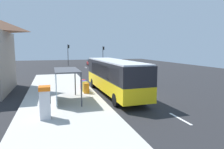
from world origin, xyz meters
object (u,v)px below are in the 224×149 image
(recycling_bin_yellow, at_px, (85,87))
(traffic_light_near_side, at_px, (103,53))
(bus, at_px, (114,75))
(sedan_near, at_px, (91,62))
(white_van, at_px, (106,65))
(traffic_light_far_side, at_px, (68,52))
(ticket_machine, at_px, (45,102))
(recycling_bin_blue, at_px, (84,86))
(recycling_bin_red, at_px, (83,84))
(recycling_bin_orange, at_px, (86,88))
(bus_shelter, at_px, (63,77))

(recycling_bin_yellow, bearing_deg, traffic_light_near_side, 72.64)
(bus, xyz_separation_m, sedan_near, (4.01, 31.75, -1.05))
(white_van, height_order, traffic_light_far_side, traffic_light_far_side)
(sedan_near, relative_size, ticket_machine, 2.31)
(recycling_bin_yellow, distance_m, traffic_light_near_side, 32.62)
(recycling_bin_yellow, xyz_separation_m, traffic_light_far_side, (1.10, 31.84, 2.78))
(recycling_bin_blue, bearing_deg, recycling_bin_red, 90.00)
(white_van, xyz_separation_m, traffic_light_near_side, (3.30, 14.79, 1.84))
(recycling_bin_orange, distance_m, bus_shelter, 3.49)
(ticket_machine, xyz_separation_m, recycling_bin_orange, (3.45, 6.02, -0.52))
(bus, xyz_separation_m, recycling_bin_red, (-2.49, 2.63, -1.19))
(white_van, distance_m, recycling_bin_blue, 16.83)
(recycling_bin_orange, distance_m, traffic_light_near_side, 33.29)
(recycling_bin_yellow, height_order, bus_shelter, bus_shelter)
(recycling_bin_orange, height_order, traffic_light_far_side, traffic_light_far_side)
(recycling_bin_blue, bearing_deg, recycling_bin_yellow, -90.00)
(recycling_bin_orange, bearing_deg, bus, -12.01)
(bus, height_order, ticket_machine, bus)
(sedan_near, xyz_separation_m, bus_shelter, (-8.71, -33.51, 1.31))
(recycling_bin_yellow, bearing_deg, sedan_near, 77.98)
(white_van, relative_size, recycling_bin_orange, 5.48)
(ticket_machine, bearing_deg, recycling_bin_blue, 65.08)
(traffic_light_far_side, bearing_deg, bus, -87.59)
(recycling_bin_orange, xyz_separation_m, traffic_light_far_side, (1.10, 32.54, 2.78))
(recycling_bin_red, bearing_deg, white_van, 66.69)
(bus, distance_m, recycling_bin_red, 3.81)
(white_van, bearing_deg, bus, -102.62)
(white_van, bearing_deg, recycling_bin_orange, -110.68)
(sedan_near, height_order, ticket_machine, ticket_machine)
(bus_shelter, bearing_deg, white_van, 65.88)
(bus, xyz_separation_m, recycling_bin_orange, (-2.49, 0.53, -1.19))
(sedan_near, height_order, recycling_bin_orange, sedan_near)
(recycling_bin_red, relative_size, traffic_light_near_side, 0.20)
(recycling_bin_blue, height_order, recycling_bin_red, same)
(bus, distance_m, white_van, 17.92)
(recycling_bin_orange, xyz_separation_m, recycling_bin_red, (0.00, 2.10, 0.00))
(ticket_machine, bearing_deg, recycling_bin_red, 67.00)
(sedan_near, distance_m, ticket_machine, 38.55)
(recycling_bin_red, bearing_deg, traffic_light_far_side, 87.94)
(ticket_machine, xyz_separation_m, recycling_bin_blue, (3.45, 7.42, -0.52))
(ticket_machine, relative_size, recycling_bin_orange, 2.04)
(white_van, height_order, sedan_near, white_van)
(bus, xyz_separation_m, bus_shelter, (-4.70, -1.76, 0.25))
(ticket_machine, height_order, recycling_bin_red, ticket_machine)
(recycling_bin_yellow, relative_size, bus_shelter, 0.24)
(ticket_machine, bearing_deg, sedan_near, 75.05)
(recycling_bin_yellow, height_order, recycling_bin_red, same)
(sedan_near, distance_m, recycling_bin_red, 29.84)
(recycling_bin_blue, height_order, bus_shelter, bus_shelter)
(ticket_machine, relative_size, recycling_bin_yellow, 2.04)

